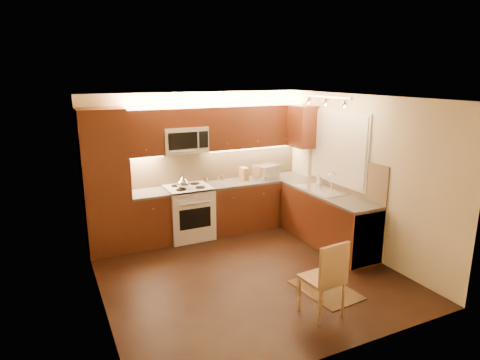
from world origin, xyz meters
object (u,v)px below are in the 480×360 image
toaster_oven (266,172)px  dining_chair (322,277)px  kettle (183,182)px  stove (189,212)px  microwave (184,140)px  soap_bottle (319,179)px  knife_block (244,174)px  sink (323,186)px

toaster_oven → dining_chair: 3.18m
kettle → dining_chair: 3.03m
stove → toaster_oven: (1.54, 0.01, 0.57)m
stove → microwave: bearing=90.0°
stove → soap_bottle: (2.17, -0.78, 0.53)m
kettle → dining_chair: bearing=-76.8°
microwave → toaster_oven: size_ratio=1.78×
knife_block → stove: bearing=177.8°
sink → dining_chair: bearing=-126.4°
kettle → dining_chair: (0.75, -2.88, -0.56)m
stove → kettle: 0.60m
kettle → toaster_oven: 1.67m
microwave → sink: size_ratio=0.88×
sink → toaster_oven: toaster_oven is taller
stove → sink: sink is taller
kettle → soap_bottle: bearing=-17.9°
stove → microwave: (0.00, 0.14, 1.26)m
sink → toaster_oven: 1.22m
microwave → toaster_oven: 1.70m
toaster_oven → dining_chair: (-0.91, -3.00, -0.55)m
kettle → dining_chair: kettle is taller
soap_bottle → dining_chair: soap_bottle is taller
sink → toaster_oven: bearing=112.0°
stove → kettle: bearing=-139.7°
dining_chair → kettle: bearing=99.7°
kettle → soap_bottle: (2.29, -0.68, -0.05)m
knife_block → soap_bottle: bearing=-44.4°
microwave → soap_bottle: bearing=-22.9°
toaster_oven → knife_block: size_ratio=1.79×
microwave → soap_bottle: microwave is taller
kettle → knife_block: bearing=6.6°
knife_block → soap_bottle: size_ratio=1.32×
stove → sink: 2.35m
sink → kettle: (-2.12, 1.02, 0.06)m
kettle → knife_block: size_ratio=0.99×
kettle → toaster_oven: size_ratio=0.56×
sink → soap_bottle: (0.17, 0.34, 0.01)m
microwave → kettle: microwave is taller
knife_block → soap_bottle: knife_block is taller
soap_bottle → knife_block: bearing=124.8°
soap_bottle → kettle: bearing=146.9°
sink → kettle: size_ratio=3.63×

